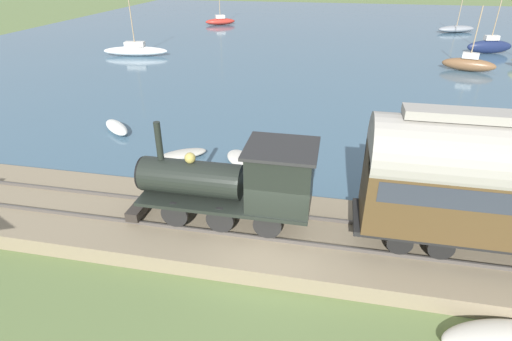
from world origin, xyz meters
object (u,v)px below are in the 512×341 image
object	(u,v)px
rowboat_mid_harbor	(183,154)
rowboat_far_out	(240,158)
sailboat_white	(136,50)
rowboat_off_pier	(117,127)
beached_dinghy	(496,338)
sailboat_red	(220,21)
steam_locomotive	(239,180)
sailboat_gray	(456,29)
sailboat_brown	(469,64)
sailboat_navy	(490,46)

from	to	relation	value
rowboat_mid_harbor	rowboat_far_out	bearing A→B (deg)	-123.24
sailboat_white	rowboat_far_out	bearing A→B (deg)	-152.80
rowboat_off_pier	beached_dinghy	bearing A→B (deg)	-81.29
rowboat_mid_harbor	rowboat_far_out	distance (m)	2.82
rowboat_off_pier	sailboat_red	bearing A→B (deg)	50.27
sailboat_red	steam_locomotive	bearing A→B (deg)	169.20
rowboat_far_out	sailboat_gray	bearing A→B (deg)	32.51
steam_locomotive	sailboat_red	bearing A→B (deg)	16.69
sailboat_red	rowboat_off_pier	distance (m)	40.02
beached_dinghy	sailboat_white	bearing A→B (deg)	39.52
sailboat_red	sailboat_gray	xyz separation A→B (m)	(-0.37, -31.63, -0.10)
rowboat_mid_harbor	rowboat_off_pier	size ratio (longest dim) A/B	1.00
sailboat_brown	beached_dinghy	size ratio (longest dim) A/B	1.73
sailboat_white	rowboat_mid_harbor	size ratio (longest dim) A/B	2.68
steam_locomotive	sailboat_brown	bearing A→B (deg)	-27.66
sailboat_white	rowboat_mid_harbor	world-z (taller)	sailboat_white
sailboat_brown	rowboat_off_pier	distance (m)	29.02
steam_locomotive	sailboat_navy	world-z (taller)	sailboat_navy
rowboat_off_pier	sailboat_gray	bearing A→B (deg)	8.81
sailboat_brown	rowboat_mid_harbor	bearing A→B (deg)	154.81
sailboat_navy	beached_dinghy	bearing A→B (deg)	151.39
sailboat_white	rowboat_mid_harbor	bearing A→B (deg)	-158.30
rowboat_far_out	sailboat_navy	bearing A→B (deg)	23.26
sailboat_white	sailboat_navy	distance (m)	35.25
sailboat_red	rowboat_far_out	xyz separation A→B (m)	(-41.94, -12.90, -0.37)
sailboat_gray	sailboat_brown	distance (m)	21.37
sailboat_navy	rowboat_far_out	world-z (taller)	sailboat_navy
rowboat_off_pier	sailboat_navy	bearing A→B (deg)	-2.60
steam_locomotive	rowboat_mid_harbor	xyz separation A→B (m)	(5.48, 4.16, -2.07)
steam_locomotive	rowboat_mid_harbor	world-z (taller)	steam_locomotive
steam_locomotive	sailboat_white	xyz separation A→B (m)	(26.09, 16.75, -1.72)
sailboat_red	rowboat_off_pier	world-z (taller)	sailboat_red
rowboat_off_pier	beached_dinghy	xyz separation A→B (m)	(-10.84, -16.13, -0.04)
steam_locomotive	rowboat_off_pier	distance (m)	12.03
rowboat_mid_harbor	rowboat_off_pier	bearing A→B (deg)	28.14
sailboat_red	rowboat_off_pier	size ratio (longest dim) A/B	3.34
sailboat_gray	sailboat_navy	distance (m)	13.01
steam_locomotive	rowboat_mid_harbor	bearing A→B (deg)	37.21
sailboat_red	beached_dinghy	world-z (taller)	sailboat_red
sailboat_brown	rowboat_far_out	distance (m)	25.43
sailboat_gray	rowboat_off_pier	size ratio (longest dim) A/B	2.17
sailboat_gray	rowboat_mid_harbor	xyz separation A→B (m)	(-41.66, 21.55, -0.27)
rowboat_far_out	rowboat_off_pier	world-z (taller)	rowboat_off_pier
sailboat_red	sailboat_white	size ratio (longest dim) A/B	1.24
steam_locomotive	rowboat_far_out	xyz separation A→B (m)	(5.58, 1.34, -2.07)
steam_locomotive	sailboat_gray	size ratio (longest dim) A/B	1.17
steam_locomotive	sailboat_brown	xyz separation A→B (m)	(26.09, -13.68, -1.64)
steam_locomotive	rowboat_off_pier	world-z (taller)	steam_locomotive
rowboat_far_out	rowboat_off_pier	size ratio (longest dim) A/B	0.90
sailboat_gray	rowboat_off_pier	xyz separation A→B (m)	(-39.29, 26.28, -0.19)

